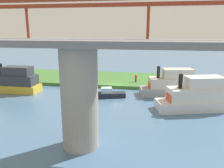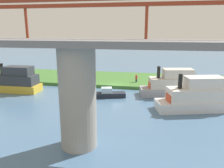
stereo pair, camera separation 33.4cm
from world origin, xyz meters
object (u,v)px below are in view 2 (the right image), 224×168
(bridge_pylon, at_px, (78,99))
(skiff_small, at_px, (110,94))
(mooring_post, at_px, (151,82))
(person_on_bank, at_px, (136,78))
(houseboat_blue, at_px, (172,85))
(riverboat_paddlewheel, at_px, (15,81))
(motorboat_white, at_px, (196,97))

(bridge_pylon, bearing_deg, skiff_small, -88.84)
(mooring_post, bearing_deg, person_on_bank, -33.14)
(bridge_pylon, relative_size, skiff_small, 1.84)
(person_on_bank, xyz_separation_m, skiff_small, (3.10, 7.93, -0.70))
(houseboat_blue, bearing_deg, person_on_bank, -43.93)
(riverboat_paddlewheel, height_order, motorboat_white, motorboat_white)
(person_on_bank, distance_m, houseboat_blue, 7.68)
(mooring_post, relative_size, skiff_small, 0.19)
(motorboat_white, height_order, houseboat_blue, motorboat_white)
(riverboat_paddlewheel, height_order, skiff_small, riverboat_paddlewheel)
(bridge_pylon, xyz_separation_m, person_on_bank, (-2.82, -21.85, -2.87))
(mooring_post, distance_m, houseboat_blue, 4.83)
(motorboat_white, xyz_separation_m, skiff_small, (11.05, -3.19, -1.13))
(riverboat_paddlewheel, bearing_deg, person_on_bank, -157.19)
(person_on_bank, xyz_separation_m, motorboat_white, (-7.95, 11.12, 0.43))
(motorboat_white, bearing_deg, bridge_pylon, 44.91)
(riverboat_paddlewheel, bearing_deg, bridge_pylon, 137.01)
(mooring_post, height_order, riverboat_paddlewheel, riverboat_paddlewheel)
(bridge_pylon, height_order, mooring_post, bridge_pylon)
(mooring_post, relative_size, riverboat_paddlewheel, 0.10)
(person_on_bank, bearing_deg, bridge_pylon, 82.66)
(person_on_bank, bearing_deg, motorboat_white, 125.56)
(bridge_pylon, distance_m, skiff_small, 14.38)
(bridge_pylon, distance_m, mooring_post, 21.14)
(motorboat_white, bearing_deg, houseboat_blue, -67.32)
(houseboat_blue, bearing_deg, motorboat_white, 112.68)
(person_on_bank, distance_m, motorboat_white, 13.67)
(bridge_pylon, distance_m, houseboat_blue, 18.68)
(person_on_bank, height_order, houseboat_blue, houseboat_blue)
(bridge_pylon, distance_m, person_on_bank, 22.22)
(bridge_pylon, relative_size, mooring_post, 9.64)
(riverboat_paddlewheel, bearing_deg, motorboat_white, 172.32)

